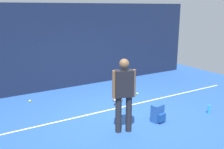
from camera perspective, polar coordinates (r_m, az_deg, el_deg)
name	(u,v)px	position (r m, az deg, el deg)	size (l,w,h in m)	color
ground_plane	(120,114)	(7.13, 1.69, -8.50)	(12.00, 12.00, 0.00)	#234C93
back_fence	(73,46)	(9.32, -8.36, 6.12)	(10.00, 0.10, 2.91)	#141E38
court_line	(112,109)	(7.43, 0.09, -7.52)	(9.00, 0.05, 0.00)	white
tennis_player	(124,91)	(5.83, 2.59, -3.67)	(0.50, 0.34, 1.70)	black
tennis_racket	(118,100)	(8.07, 1.23, -5.61)	(0.56, 0.55, 0.03)	black
backpack	(158,114)	(6.69, 9.91, -8.34)	(0.33, 0.32, 0.44)	#1E478C
tennis_ball_near_player	(30,101)	(8.33, -17.36, -5.50)	(0.07, 0.07, 0.07)	#CCE033
tennis_ball_by_fence	(137,94)	(8.64, 5.51, -4.15)	(0.07, 0.07, 0.07)	#CCE033
water_bottle	(209,109)	(7.58, 20.27, -7.07)	(0.07, 0.07, 0.23)	#268CD8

